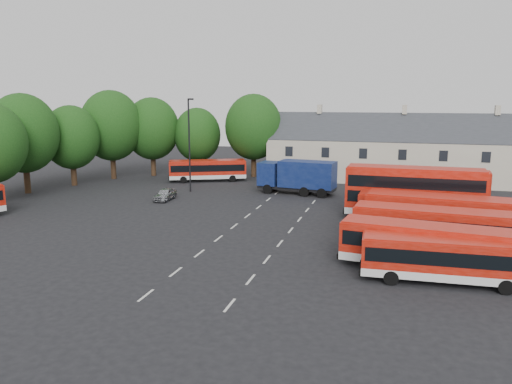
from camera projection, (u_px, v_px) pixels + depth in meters
ground at (227, 232)px, 41.39m from camera, size 140.00×140.00×0.00m
lane_markings at (262, 228)px, 42.61m from camera, size 5.15×33.80×0.01m
treeline at (123, 132)px, 63.98m from camera, size 29.92×32.59×12.01m
terrace_houses at (402, 153)px, 65.30m from camera, size 35.70×7.13×10.06m
bus_row_a at (446, 257)px, 29.63m from camera, size 9.92×2.65×2.78m
bus_row_b at (428, 244)px, 31.65m from camera, size 11.12×3.89×3.08m
bus_row_c at (434, 226)px, 35.74m from camera, size 11.48×3.60×3.19m
bus_row_d at (445, 213)px, 39.08m from camera, size 12.37×4.14×3.43m
bus_row_e at (424, 209)px, 41.70m from camera, size 10.79×3.01×3.02m
bus_dd_south at (414, 191)px, 44.66m from camera, size 12.03×3.20×4.89m
bus_dd_north at (437, 186)px, 49.77m from camera, size 9.92×3.20×4.00m
bus_north at (208, 169)px, 66.13m from camera, size 10.10×6.22×2.84m
box_truck at (298, 175)px, 57.36m from camera, size 9.13×3.85×3.88m
silver_car at (165, 194)px, 54.18m from camera, size 1.77×3.91×1.30m
lamppost at (189, 143)px, 58.12m from camera, size 0.76×0.36×10.91m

